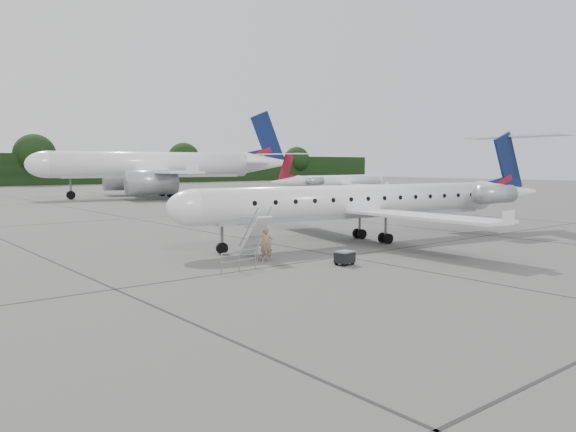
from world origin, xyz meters
TOP-DOWN VIEW (x-y plane):
  - ground at (0.00, 0.00)m, footprint 320.00×320.00m
  - main_regional_jet at (-0.56, 5.87)m, footprint 32.65×25.61m
  - airstair at (-9.82, 4.96)m, footprint 1.17×2.38m
  - passenger at (-10.01, 3.69)m, footprint 0.79×0.72m
  - safety_railing at (-12.76, 2.23)m, footprint 2.19×0.37m
  - baggage_cart at (-7.48, 0.32)m, footprint 0.98×0.83m
  - bg_narrowbody at (12.09, 63.20)m, footprint 44.47×35.43m
  - bg_regional_right at (37.00, 46.11)m, footprint 28.72×22.43m

SIDE VIEW (x-z plane):
  - ground at x=0.00m, z-range 0.00..0.00m
  - baggage_cart at x=-7.48m, z-range 0.00..0.78m
  - safety_railing at x=-12.76m, z-range 0.00..1.00m
  - passenger at x=-10.01m, z-range 0.00..1.81m
  - airstair at x=-9.82m, z-range 0.00..2.40m
  - bg_regional_right at x=37.00m, z-range 0.00..6.91m
  - main_regional_jet at x=-0.56m, z-range 0.00..7.65m
  - bg_narrowbody at x=12.09m, z-range 0.00..14.36m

